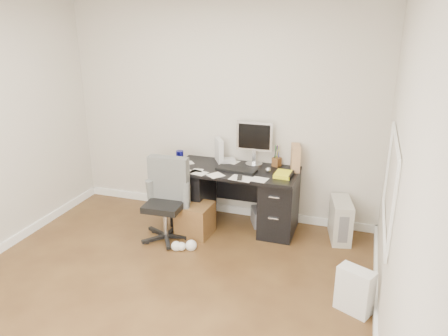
{
  "coord_description": "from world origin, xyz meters",
  "views": [
    {
      "loc": [
        1.72,
        -3.09,
        2.51
      ],
      "look_at": [
        0.3,
        1.2,
        0.92
      ],
      "focal_mm": 35.0,
      "sensor_mm": 36.0,
      "label": 1
    }
  ],
  "objects_px": {
    "keyboard": "(236,169)",
    "office_chair": "(164,201)",
    "desk": "(235,196)",
    "pc_tower": "(340,220)",
    "lcd_monitor": "(254,143)",
    "wicker_basket": "(195,219)"
  },
  "relations": [
    {
      "from": "keyboard",
      "to": "office_chair",
      "type": "height_order",
      "value": "office_chair"
    },
    {
      "from": "keyboard",
      "to": "wicker_basket",
      "type": "distance_m",
      "value": 0.78
    },
    {
      "from": "keyboard",
      "to": "pc_tower",
      "type": "relative_size",
      "value": 1.01
    },
    {
      "from": "desk",
      "to": "office_chair",
      "type": "height_order",
      "value": "office_chair"
    },
    {
      "from": "desk",
      "to": "lcd_monitor",
      "type": "xyz_separation_m",
      "value": [
        0.17,
        0.22,
        0.63
      ]
    },
    {
      "from": "office_chair",
      "to": "wicker_basket",
      "type": "xyz_separation_m",
      "value": [
        0.28,
        0.22,
        -0.29
      ]
    },
    {
      "from": "keyboard",
      "to": "pc_tower",
      "type": "distance_m",
      "value": 1.36
    },
    {
      "from": "pc_tower",
      "to": "office_chair",
      "type": "bearing_deg",
      "value": -173.43
    },
    {
      "from": "lcd_monitor",
      "to": "office_chair",
      "type": "distance_m",
      "value": 1.29
    },
    {
      "from": "desk",
      "to": "pc_tower",
      "type": "relative_size",
      "value": 3.11
    },
    {
      "from": "pc_tower",
      "to": "wicker_basket",
      "type": "height_order",
      "value": "pc_tower"
    },
    {
      "from": "lcd_monitor",
      "to": "wicker_basket",
      "type": "height_order",
      "value": "lcd_monitor"
    },
    {
      "from": "pc_tower",
      "to": "wicker_basket",
      "type": "distance_m",
      "value": 1.72
    },
    {
      "from": "keyboard",
      "to": "office_chair",
      "type": "bearing_deg",
      "value": -136.55
    },
    {
      "from": "desk",
      "to": "pc_tower",
      "type": "xyz_separation_m",
      "value": [
        1.27,
        0.06,
        -0.16
      ]
    },
    {
      "from": "desk",
      "to": "lcd_monitor",
      "type": "height_order",
      "value": "lcd_monitor"
    },
    {
      "from": "lcd_monitor",
      "to": "keyboard",
      "type": "distance_m",
      "value": 0.4
    },
    {
      "from": "desk",
      "to": "lcd_monitor",
      "type": "relative_size",
      "value": 2.7
    },
    {
      "from": "lcd_monitor",
      "to": "pc_tower",
      "type": "relative_size",
      "value": 1.15
    },
    {
      "from": "pc_tower",
      "to": "wicker_basket",
      "type": "bearing_deg",
      "value": -177.5
    },
    {
      "from": "lcd_monitor",
      "to": "office_chair",
      "type": "height_order",
      "value": "lcd_monitor"
    },
    {
      "from": "lcd_monitor",
      "to": "office_chair",
      "type": "bearing_deg",
      "value": -137.78
    }
  ]
}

